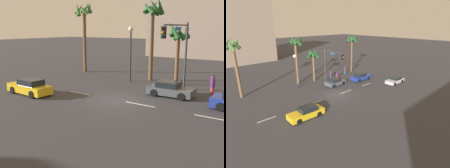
# 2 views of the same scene
# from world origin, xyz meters

# --- Properties ---
(ground_plane) EXTENTS (220.00, 220.00, 0.00)m
(ground_plane) POSITION_xyz_m (0.00, 0.00, 0.00)
(ground_plane) COLOR #333338
(lane_stripe_1) EXTENTS (2.32, 0.14, 0.01)m
(lane_stripe_1) POSITION_xyz_m (-11.52, 0.00, 0.01)
(lane_stripe_1) COLOR silver
(lane_stripe_1) RESTS_ON ground_plane
(lane_stripe_2) EXTENTS (2.45, 0.14, 0.01)m
(lane_stripe_2) POSITION_xyz_m (-4.11, 0.00, 0.01)
(lane_stripe_2) COLOR silver
(lane_stripe_2) RESTS_ON ground_plane
(lane_stripe_3) EXTENTS (2.60, 0.14, 0.01)m
(lane_stripe_3) POSITION_xyz_m (2.04, 0.00, 0.01)
(lane_stripe_3) COLOR silver
(lane_stripe_3) RESTS_ON ground_plane
(lane_stripe_4) EXTENTS (2.25, 0.14, 0.01)m
(lane_stripe_4) POSITION_xyz_m (7.41, 0.00, 0.01)
(lane_stripe_4) COLOR silver
(lane_stripe_4) RESTS_ON ground_plane
(car_0) EXTENTS (4.55, 1.89, 1.39)m
(car_0) POSITION_xyz_m (-7.67, -2.81, 0.64)
(car_0) COLOR gold
(car_0) RESTS_ON ground_plane
(car_2) EXTENTS (3.98, 2.06, 1.29)m
(car_2) POSITION_xyz_m (2.95, 3.77, 0.60)
(car_2) COLOR #474C51
(car_2) RESTS_ON ground_plane
(traffic_signal) EXTENTS (0.37, 5.34, 6.33)m
(traffic_signal) POSITION_xyz_m (3.02, 5.06, 4.31)
(traffic_signal) COLOR #38383D
(traffic_signal) RESTS_ON ground_plane
(streetlamp) EXTENTS (0.56, 0.56, 6.00)m
(streetlamp) POSITION_xyz_m (-3.16, 7.13, 4.22)
(streetlamp) COLOR #2D2D33
(streetlamp) RESTS_ON ground_plane
(pedestrian_1) EXTENTS (0.49, 0.49, 1.65)m
(pedestrian_1) POSITION_xyz_m (5.81, 6.39, 0.86)
(pedestrian_1) COLOR #BF3833
(pedestrian_1) RESTS_ON ground_plane
(pedestrian_2) EXTENTS (0.51, 0.51, 1.65)m
(pedestrian_2) POSITION_xyz_m (5.41, 7.89, 0.86)
(pedestrian_2) COLOR #2D478C
(pedestrian_2) RESTS_ON ground_plane
(palm_tree_0) EXTENTS (2.49, 2.76, 9.27)m
(palm_tree_0) POSITION_xyz_m (-11.68, 9.44, 6.77)
(palm_tree_0) COLOR brown
(palm_tree_0) RESTS_ON ground_plane
(palm_tree_1) EXTENTS (2.54, 2.69, 6.56)m
(palm_tree_1) POSITION_xyz_m (1.64, 8.51, 4.93)
(palm_tree_1) COLOR brown
(palm_tree_1) RESTS_ON ground_plane
(palm_tree_3) EXTENTS (2.45, 2.45, 9.08)m
(palm_tree_3) POSITION_xyz_m (-1.64, 9.13, 6.63)
(palm_tree_3) COLOR brown
(palm_tree_3) RESTS_ON ground_plane
(building_0) EXTENTS (20.04, 14.98, 17.85)m
(building_0) POSITION_xyz_m (-4.88, 39.53, 8.93)
(building_0) COLOR gray
(building_0) RESTS_ON ground_plane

